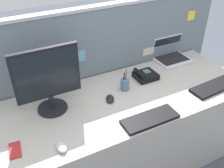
% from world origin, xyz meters
% --- Properties ---
extents(ground_plane, '(10.00, 10.00, 0.00)m').
position_xyz_m(ground_plane, '(0.00, 0.00, 0.00)').
color(ground_plane, '#4C515B').
extents(desk, '(2.23, 0.78, 0.73)m').
position_xyz_m(desk, '(0.00, 0.00, 0.37)').
color(desk, '#ADA89E').
rests_on(desk, ground_plane).
extents(cubicle_divider, '(2.50, 0.08, 1.33)m').
position_xyz_m(cubicle_divider, '(0.00, 0.43, 0.67)').
color(cubicle_divider, slate).
rests_on(cubicle_divider, ground_plane).
extents(desktop_monitor, '(0.45, 0.21, 0.48)m').
position_xyz_m(desktop_monitor, '(-0.45, 0.13, 0.99)').
color(desktop_monitor, black).
rests_on(desktop_monitor, desk).
extents(laptop, '(0.32, 0.28, 0.22)m').
position_xyz_m(laptop, '(0.78, 0.34, 0.78)').
color(laptop, silver).
rests_on(laptop, desk).
extents(desk_phone, '(0.18, 0.16, 0.08)m').
position_xyz_m(desk_phone, '(0.37, 0.16, 0.76)').
color(desk_phone, black).
rests_on(desk_phone, desk).
extents(keyboard_main, '(0.40, 0.15, 0.02)m').
position_xyz_m(keyboard_main, '(0.11, -0.30, 0.74)').
color(keyboard_main, black).
rests_on(keyboard_main, desk).
extents(keyboard_spare, '(0.46, 0.17, 0.02)m').
position_xyz_m(keyboard_spare, '(0.80, -0.22, 0.74)').
color(keyboard_spare, black).
rests_on(keyboard_spare, desk).
extents(computer_mouse_right_hand, '(0.06, 0.10, 0.03)m').
position_xyz_m(computer_mouse_right_hand, '(-0.51, -0.27, 0.75)').
color(computer_mouse_right_hand, silver).
rests_on(computer_mouse_right_hand, desk).
extents(computer_mouse_left_hand, '(0.09, 0.12, 0.03)m').
position_xyz_m(computer_mouse_left_hand, '(-0.03, 0.02, 0.75)').
color(computer_mouse_left_hand, black).
rests_on(computer_mouse_left_hand, desk).
extents(pen_cup, '(0.07, 0.07, 0.17)m').
position_xyz_m(pen_cup, '(0.14, 0.09, 0.78)').
color(pen_cup, '#4C7093').
rests_on(pen_cup, desk).
extents(cell_phone_red_case, '(0.08, 0.14, 0.01)m').
position_xyz_m(cell_phone_red_case, '(-0.76, -0.16, 0.74)').
color(cell_phone_red_case, '#B22323').
rests_on(cell_phone_red_case, desk).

